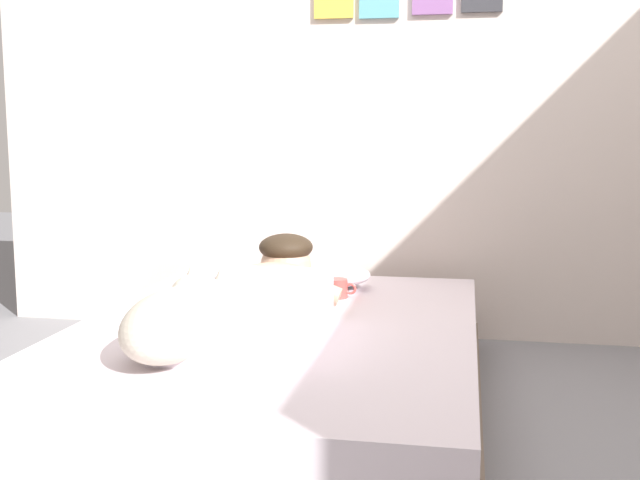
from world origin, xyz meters
name	(u,v)px	position (x,y,z in m)	size (l,w,h in m)	color
ground_plane	(364,448)	(0.00, 0.00, 0.00)	(11.94, 11.94, 0.00)	gray
back_wall	(406,65)	(0.00, 1.39, 1.25)	(3.97, 0.12, 2.50)	silver
bed	(275,370)	(-0.34, 0.24, 0.15)	(1.37, 1.92, 0.31)	#726051
pillow	(308,274)	(-0.35, 0.88, 0.37)	(0.52, 0.32, 0.11)	silver
person_lying	(261,298)	(-0.37, 0.16, 0.42)	(0.43, 0.92, 0.27)	silver
dog	(177,320)	(-0.53, -0.16, 0.41)	(0.26, 0.57, 0.21)	beige
coffee_cup	(337,288)	(-0.20, 0.69, 0.35)	(0.12, 0.09, 0.07)	#D84C47
cell_phone	(311,326)	(-0.21, 0.23, 0.32)	(0.07, 0.14, 0.01)	black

